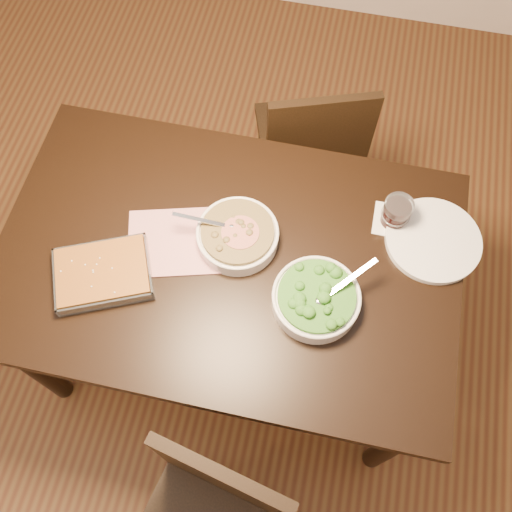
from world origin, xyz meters
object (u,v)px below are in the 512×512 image
baking_dish (103,274)px  chair_far (311,143)px  wine_tumbler (397,212)px  dinner_plate (433,240)px  table (229,270)px  stew_bowl (238,235)px  broccoli_bowl (316,299)px

baking_dish → chair_far: (0.50, 0.83, -0.31)m
wine_tumbler → dinner_plate: wine_tumbler is taller
table → wine_tumbler: (0.47, 0.23, 0.15)m
chair_far → table: bearing=57.3°
stew_bowl → chair_far: stew_bowl is taller
stew_bowl → baking_dish: (-0.36, -0.20, -0.01)m
stew_bowl → table: bearing=-107.3°
table → baking_dish: 0.39m
stew_bowl → chair_far: (0.14, 0.63, -0.32)m
wine_tumbler → chair_far: size_ratio=0.12×
table → broccoli_bowl: size_ratio=5.51×
table → stew_bowl: bearing=72.7°
broccoli_bowl → chair_far: size_ratio=0.31×
table → broccoli_bowl: broccoli_bowl is taller
wine_tumbler → table: bearing=-154.2°
table → chair_far: size_ratio=1.69×
dinner_plate → chair_far: chair_far is taller
chair_far → baking_dish: bearing=39.6°
table → dinner_plate: (0.60, 0.18, 0.11)m
stew_bowl → chair_far: size_ratio=0.33×
table → stew_bowl: size_ratio=5.06×
broccoli_bowl → baking_dish: size_ratio=0.76×
broccoli_bowl → baking_dish: bearing=-175.3°
stew_bowl → baking_dish: stew_bowl is taller
wine_tumbler → broccoli_bowl: bearing=-120.7°
baking_dish → dinner_plate: baking_dish is taller
stew_bowl → wine_tumbler: bearing=20.3°
wine_tumbler → baking_dish: bearing=-155.4°
broccoli_bowl → table: bearing=162.0°
table → broccoli_bowl: bearing=-18.0°
baking_dish → dinner_plate: bearing=-4.6°
stew_bowl → wine_tumbler: wine_tumbler is taller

